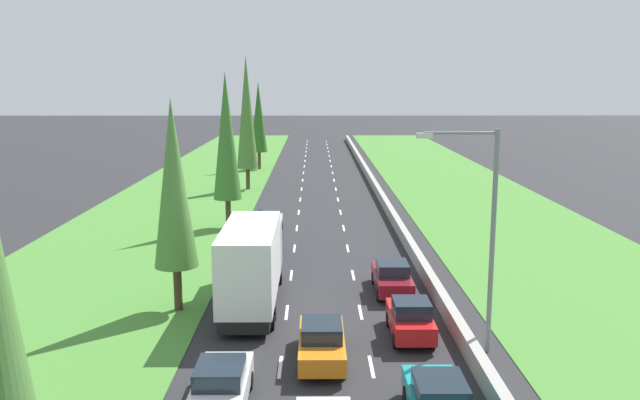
{
  "coord_description": "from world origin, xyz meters",
  "views": [
    {
      "loc": [
        -0.42,
        -2.35,
        10.77
      ],
      "look_at": [
        0.01,
        48.63,
        1.48
      ],
      "focal_mm": 36.49,
      "sensor_mm": 36.0,
      "label": 1
    }
  ],
  "objects_px": {
    "street_light_mast": "(484,226)",
    "silver_sedan_left_lane": "(269,223)",
    "orange_sedan_centre_lane": "(322,342)",
    "poplar_tree_second": "(174,185)",
    "poplar_tree_fourth": "(247,113)",
    "blue_sedan_left_lane": "(264,245)",
    "white_box_truck_left_lane": "(252,263)",
    "poplar_tree_third": "(226,137)",
    "poplar_tree_fifth": "(259,117)",
    "red_hatchback_right_lane": "(410,318)",
    "maroon_sedan_right_lane": "(392,277)",
    "white_sedan_left_lane": "(221,386)"
  },
  "relations": [
    {
      "from": "white_box_truck_left_lane",
      "to": "poplar_tree_second",
      "type": "distance_m",
      "value": 5.28
    },
    {
      "from": "white_box_truck_left_lane",
      "to": "poplar_tree_second",
      "type": "relative_size",
      "value": 0.93
    },
    {
      "from": "red_hatchback_right_lane",
      "to": "poplar_tree_second",
      "type": "distance_m",
      "value": 12.31
    },
    {
      "from": "street_light_mast",
      "to": "silver_sedan_left_lane",
      "type": "bearing_deg",
      "value": 115.46
    },
    {
      "from": "street_light_mast",
      "to": "white_sedan_left_lane",
      "type": "bearing_deg",
      "value": -154.72
    },
    {
      "from": "orange_sedan_centre_lane",
      "to": "poplar_tree_third",
      "type": "relative_size",
      "value": 0.39
    },
    {
      "from": "red_hatchback_right_lane",
      "to": "white_sedan_left_lane",
      "type": "bearing_deg",
      "value": -139.54
    },
    {
      "from": "red_hatchback_right_lane",
      "to": "blue_sedan_left_lane",
      "type": "xyz_separation_m",
      "value": [
        -7.2,
        12.76,
        -0.02
      ]
    },
    {
      "from": "red_hatchback_right_lane",
      "to": "street_light_mast",
      "type": "height_order",
      "value": "street_light_mast"
    },
    {
      "from": "white_box_truck_left_lane",
      "to": "poplar_tree_fourth",
      "type": "bearing_deg",
      "value": 96.12
    },
    {
      "from": "white_sedan_left_lane",
      "to": "poplar_tree_third",
      "type": "bearing_deg",
      "value": 96.91
    },
    {
      "from": "poplar_tree_second",
      "to": "poplar_tree_third",
      "type": "height_order",
      "value": "poplar_tree_third"
    },
    {
      "from": "white_box_truck_left_lane",
      "to": "silver_sedan_left_lane",
      "type": "bearing_deg",
      "value": 90.98
    },
    {
      "from": "poplar_tree_second",
      "to": "street_light_mast",
      "type": "bearing_deg",
      "value": -20.57
    },
    {
      "from": "red_hatchback_right_lane",
      "to": "street_light_mast",
      "type": "distance_m",
      "value": 5.32
    },
    {
      "from": "poplar_tree_fourth",
      "to": "maroon_sedan_right_lane",
      "type": "bearing_deg",
      "value": -71.86
    },
    {
      "from": "orange_sedan_centre_lane",
      "to": "street_light_mast",
      "type": "xyz_separation_m",
      "value": [
        6.38,
        0.89,
        4.42
      ]
    },
    {
      "from": "blue_sedan_left_lane",
      "to": "poplar_tree_fourth",
      "type": "xyz_separation_m",
      "value": [
        -3.63,
        26.14,
        6.92
      ]
    },
    {
      "from": "white_box_truck_left_lane",
      "to": "poplar_tree_third",
      "type": "relative_size",
      "value": 0.81
    },
    {
      "from": "poplar_tree_third",
      "to": "poplar_tree_fourth",
      "type": "height_order",
      "value": "poplar_tree_fourth"
    },
    {
      "from": "white_sedan_left_lane",
      "to": "poplar_tree_fourth",
      "type": "relative_size",
      "value": 0.34
    },
    {
      "from": "poplar_tree_third",
      "to": "poplar_tree_fifth",
      "type": "bearing_deg",
      "value": 90.76
    },
    {
      "from": "street_light_mast",
      "to": "orange_sedan_centre_lane",
      "type": "bearing_deg",
      "value": -172.09
    },
    {
      "from": "silver_sedan_left_lane",
      "to": "blue_sedan_left_lane",
      "type": "bearing_deg",
      "value": -88.68
    },
    {
      "from": "white_sedan_left_lane",
      "to": "poplar_tree_second",
      "type": "relative_size",
      "value": 0.45
    },
    {
      "from": "poplar_tree_third",
      "to": "poplar_tree_fifth",
      "type": "height_order",
      "value": "poplar_tree_third"
    },
    {
      "from": "poplar_tree_second",
      "to": "poplar_tree_third",
      "type": "bearing_deg",
      "value": 89.81
    },
    {
      "from": "white_sedan_left_lane",
      "to": "poplar_tree_third",
      "type": "height_order",
      "value": "poplar_tree_third"
    },
    {
      "from": "white_box_truck_left_lane",
      "to": "silver_sedan_left_lane",
      "type": "distance_m",
      "value": 15.39
    },
    {
      "from": "poplar_tree_third",
      "to": "blue_sedan_left_lane",
      "type": "bearing_deg",
      "value": -68.77
    },
    {
      "from": "orange_sedan_centre_lane",
      "to": "white_box_truck_left_lane",
      "type": "bearing_deg",
      "value": 117.1
    },
    {
      "from": "orange_sedan_centre_lane",
      "to": "street_light_mast",
      "type": "distance_m",
      "value": 7.82
    },
    {
      "from": "poplar_tree_second",
      "to": "poplar_tree_fourth",
      "type": "xyz_separation_m",
      "value": [
        -0.23,
        35.49,
        1.65
      ]
    },
    {
      "from": "silver_sedan_left_lane",
      "to": "white_sedan_left_lane",
      "type": "bearing_deg",
      "value": -89.67
    },
    {
      "from": "white_box_truck_left_lane",
      "to": "poplar_tree_third",
      "type": "height_order",
      "value": "poplar_tree_third"
    },
    {
      "from": "red_hatchback_right_lane",
      "to": "poplar_tree_second",
      "type": "relative_size",
      "value": 0.39
    },
    {
      "from": "poplar_tree_third",
      "to": "street_light_mast",
      "type": "relative_size",
      "value": 1.28
    },
    {
      "from": "maroon_sedan_right_lane",
      "to": "street_light_mast",
      "type": "distance_m",
      "value": 9.16
    },
    {
      "from": "white_sedan_left_lane",
      "to": "maroon_sedan_right_lane",
      "type": "xyz_separation_m",
      "value": [
        7.14,
        12.19,
        0.0
      ]
    },
    {
      "from": "orange_sedan_centre_lane",
      "to": "white_sedan_left_lane",
      "type": "distance_m",
      "value": 5.04
    },
    {
      "from": "poplar_tree_fifth",
      "to": "orange_sedan_centre_lane",
      "type": "bearing_deg",
      "value": -82.82
    },
    {
      "from": "orange_sedan_centre_lane",
      "to": "silver_sedan_left_lane",
      "type": "distance_m",
      "value": 22.01
    },
    {
      "from": "maroon_sedan_right_lane",
      "to": "poplar_tree_third",
      "type": "xyz_separation_m",
      "value": [
        -10.47,
        15.3,
        6.01
      ]
    },
    {
      "from": "poplar_tree_second",
      "to": "blue_sedan_left_lane",
      "type": "bearing_deg",
      "value": 70.04
    },
    {
      "from": "red_hatchback_right_lane",
      "to": "poplar_tree_fifth",
      "type": "relative_size",
      "value": 0.36
    },
    {
      "from": "blue_sedan_left_lane",
      "to": "street_light_mast",
      "type": "height_order",
      "value": "street_light_mast"
    },
    {
      "from": "white_box_truck_left_lane",
      "to": "poplar_tree_third",
      "type": "bearing_deg",
      "value": 101.23
    },
    {
      "from": "poplar_tree_second",
      "to": "poplar_tree_fourth",
      "type": "bearing_deg",
      "value": 90.38
    },
    {
      "from": "blue_sedan_left_lane",
      "to": "poplar_tree_third",
      "type": "distance_m",
      "value": 10.99
    },
    {
      "from": "blue_sedan_left_lane",
      "to": "maroon_sedan_right_lane",
      "type": "xyz_separation_m",
      "value": [
        7.13,
        -6.71,
        0.0
      ]
    }
  ]
}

